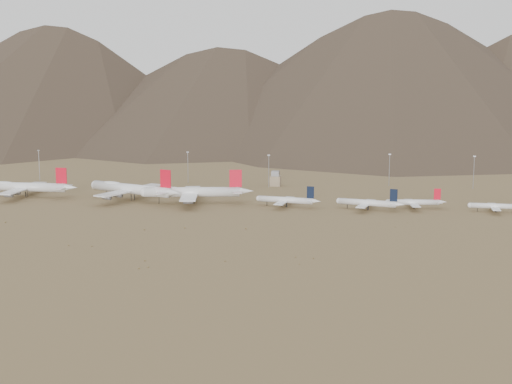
% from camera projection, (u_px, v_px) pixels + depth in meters
% --- Properties ---
extents(ground, '(3000.00, 3000.00, 0.00)m').
position_uv_depth(ground, '(203.00, 214.00, 454.02)').
color(ground, olive).
rests_on(ground, ground).
extents(mountain_ridge, '(4400.00, 1000.00, 300.00)m').
position_uv_depth(mountain_ridge, '(319.00, 39.00, 1304.75)').
color(mountain_ridge, '#47382B').
rests_on(mountain_ridge, ground).
extents(widebody_west, '(73.88, 56.49, 21.94)m').
position_uv_depth(widebody_west, '(25.00, 187.00, 513.81)').
color(widebody_west, white).
rests_on(widebody_west, ground).
extents(widebody_centre, '(76.23, 61.09, 23.92)m').
position_uv_depth(widebody_centre, '(132.00, 189.00, 500.64)').
color(widebody_centre, white).
rests_on(widebody_centre, ground).
extents(widebody_east, '(77.34, 60.55, 23.21)m').
position_uv_depth(widebody_east, '(193.00, 192.00, 489.19)').
color(widebody_east, white).
rests_on(widebody_east, ground).
extents(narrowbody_a, '(44.52, 32.38, 14.76)m').
position_uv_depth(narrowbody_a, '(287.00, 200.00, 476.06)').
color(narrowbody_a, white).
rests_on(narrowbody_a, ground).
extents(narrowbody_b, '(44.63, 32.75, 14.92)m').
position_uv_depth(narrowbody_b, '(369.00, 203.00, 465.30)').
color(narrowbody_b, white).
rests_on(narrowbody_b, ground).
extents(narrowbody_c, '(40.62, 29.56, 13.47)m').
position_uv_depth(narrowbody_c, '(415.00, 202.00, 470.13)').
color(narrowbody_c, white).
rests_on(narrowbody_c, ground).
extents(narrowbody_d, '(37.59, 26.87, 12.40)m').
position_uv_depth(narrowbody_d, '(497.00, 206.00, 458.38)').
color(narrowbody_d, white).
rests_on(narrowbody_d, ground).
extents(control_tower, '(8.00, 8.00, 12.00)m').
position_uv_depth(control_tower, '(275.00, 179.00, 564.98)').
color(control_tower, gray).
rests_on(control_tower, ground).
extents(mast_far_west, '(2.00, 0.60, 25.70)m').
position_uv_depth(mast_far_west, '(39.00, 164.00, 590.88)').
color(mast_far_west, gray).
rests_on(mast_far_west, ground).
extents(mast_west, '(2.00, 0.60, 25.70)m').
position_uv_depth(mast_west, '(188.00, 166.00, 579.44)').
color(mast_west, gray).
rests_on(mast_west, ground).
extents(mast_centre, '(2.00, 0.60, 25.70)m').
position_uv_depth(mast_centre, '(269.00, 169.00, 557.60)').
color(mast_centre, gray).
rests_on(mast_centre, ground).
extents(mast_east, '(2.00, 0.60, 25.70)m').
position_uv_depth(mast_east, '(389.00, 168.00, 563.75)').
color(mast_east, gray).
rests_on(mast_east, ground).
extents(mast_far_east, '(2.00, 0.60, 25.70)m').
position_uv_depth(mast_far_east, '(474.00, 171.00, 549.83)').
color(mast_far_east, gray).
rests_on(mast_far_east, ground).
extents(desert_scrub, '(419.05, 173.56, 0.86)m').
position_uv_depth(desert_scrub, '(80.00, 239.00, 383.49)').
color(desert_scrub, olive).
rests_on(desert_scrub, ground).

